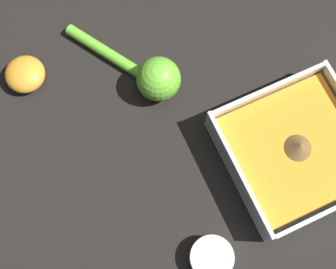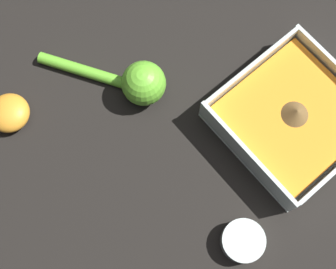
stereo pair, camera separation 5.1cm
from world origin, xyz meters
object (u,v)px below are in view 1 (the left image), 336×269
spice_bowl (211,258)px  lemon_squeezer (151,75)px  lemon_half (25,74)px  square_dish (295,152)px

spice_bowl → lemon_squeezer: (-0.28, 0.03, 0.02)m
spice_bowl → lemon_squeezer: lemon_squeezer is taller
lemon_half → square_dish: bearing=48.3°
lemon_squeezer → lemon_half: (-0.09, -0.17, -0.01)m
lemon_half → lemon_squeezer: bearing=63.1°
spice_bowl → lemon_half: 0.39m
square_dish → lemon_squeezer: (-0.19, -0.14, 0.01)m
spice_bowl → lemon_half: bearing=-158.9°
spice_bowl → lemon_half: lemon_half is taller
spice_bowl → lemon_squeezer: size_ratio=0.33×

